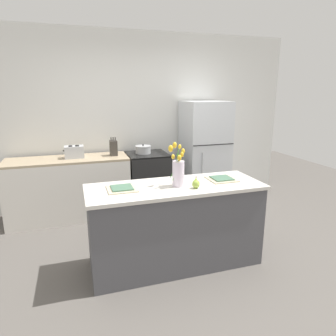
# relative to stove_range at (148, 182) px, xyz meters

# --- Properties ---
(ground_plane) EXTENTS (10.00, 10.00, 0.00)m
(ground_plane) POSITION_rel_stove_range_xyz_m (-0.10, -1.60, -0.45)
(ground_plane) COLOR #59544F
(back_wall) EXTENTS (5.20, 0.08, 2.70)m
(back_wall) POSITION_rel_stove_range_xyz_m (-0.10, 0.40, 0.90)
(back_wall) COLOR silver
(back_wall) RESTS_ON ground_plane
(kitchen_island) EXTENTS (1.80, 0.66, 0.88)m
(kitchen_island) POSITION_rel_stove_range_xyz_m (-0.10, -1.60, -0.00)
(kitchen_island) COLOR #4C4C51
(kitchen_island) RESTS_ON ground_plane
(back_counter) EXTENTS (1.68, 0.60, 0.89)m
(back_counter) POSITION_rel_stove_range_xyz_m (-1.16, 0.00, 0.00)
(back_counter) COLOR silver
(back_counter) RESTS_ON ground_plane
(stove_range) EXTENTS (0.60, 0.61, 0.89)m
(stove_range) POSITION_rel_stove_range_xyz_m (0.00, 0.00, 0.00)
(stove_range) COLOR black
(stove_range) RESTS_ON ground_plane
(refrigerator) EXTENTS (0.68, 0.67, 1.66)m
(refrigerator) POSITION_rel_stove_range_xyz_m (0.95, 0.00, 0.38)
(refrigerator) COLOR silver
(refrigerator) RESTS_ON ground_plane
(flower_vase) EXTENTS (0.16, 0.17, 0.44)m
(flower_vase) POSITION_rel_stove_range_xyz_m (-0.08, -1.63, 0.60)
(flower_vase) COLOR silver
(flower_vase) RESTS_ON kitchen_island
(pear_figurine) EXTENTS (0.08, 0.08, 0.12)m
(pear_figurine) POSITION_rel_stove_range_xyz_m (0.06, -1.75, 0.48)
(pear_figurine) COLOR #9EBC47
(pear_figurine) RESTS_ON kitchen_island
(plate_setting_left) EXTENTS (0.29, 0.29, 0.02)m
(plate_setting_left) POSITION_rel_stove_range_xyz_m (-0.64, -1.56, 0.44)
(plate_setting_left) COLOR beige
(plate_setting_left) RESTS_ON kitchen_island
(plate_setting_right) EXTENTS (0.29, 0.29, 0.02)m
(plate_setting_right) POSITION_rel_stove_range_xyz_m (0.44, -1.56, 0.44)
(plate_setting_right) COLOR beige
(plate_setting_right) RESTS_ON kitchen_island
(toaster) EXTENTS (0.28, 0.18, 0.17)m
(toaster) POSITION_rel_stove_range_xyz_m (-1.06, 0.01, 0.53)
(toaster) COLOR #B7BABC
(toaster) RESTS_ON back_counter
(cooking_pot) EXTENTS (0.24, 0.24, 0.14)m
(cooking_pot) POSITION_rel_stove_range_xyz_m (-0.06, 0.02, 0.51)
(cooking_pot) COLOR #B2B5B7
(cooking_pot) RESTS_ON stove_range
(knife_block) EXTENTS (0.10, 0.14, 0.27)m
(knife_block) POSITION_rel_stove_range_xyz_m (-0.50, 0.01, 0.56)
(knife_block) COLOR #3D3833
(knife_block) RESTS_ON back_counter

